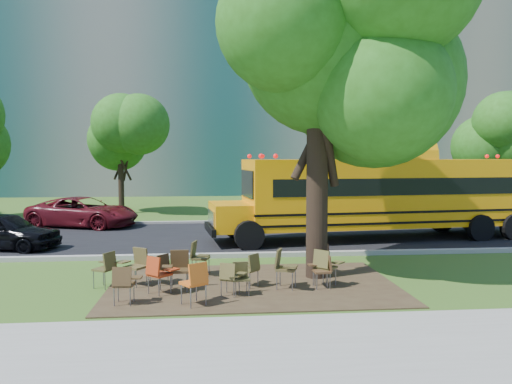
{
  "coord_description": "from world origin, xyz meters",
  "views": [
    {
      "loc": [
        -0.06,
        -12.58,
        3.16
      ],
      "look_at": [
        1.53,
        4.39,
        1.97
      ],
      "focal_mm": 35.0,
      "sensor_mm": 36.0,
      "label": 1
    }
  ],
  "objects": [
    {
      "name": "bg_car_red",
      "position": [
        -5.74,
        10.43,
        0.69
      ],
      "size": [
        5.41,
        3.77,
        1.37
      ],
      "primitive_type": "imported",
      "rotation": [
        0.0,
        0.0,
        1.24
      ],
      "color": "#4F0D14",
      "rests_on": "ground"
    },
    {
      "name": "chair_3",
      "position": [
        -0.81,
        -0.82,
        0.59
      ],
      "size": [
        0.62,
        0.56,
        0.96
      ],
      "rotation": [
        0.0,
        0.0,
        3.13
      ],
      "color": "#422E17",
      "rests_on": "ground"
    },
    {
      "name": "chair_11",
      "position": [
        0.93,
        -0.7,
        0.52
      ],
      "size": [
        0.57,
        0.72,
        0.84
      ],
      "rotation": [
        0.0,
        0.0,
        0.85
      ],
      "color": "#4A4520",
      "rests_on": "ground"
    },
    {
      "name": "chair_6",
      "position": [
        2.66,
        -0.95,
        0.51
      ],
      "size": [
        0.51,
        0.54,
        0.83
      ],
      "rotation": [
        0.0,
        0.0,
        1.62
      ],
      "color": "#4C311B",
      "rests_on": "ground"
    },
    {
      "name": "kerb_far",
      "position": [
        0.0,
        11.1,
        0.07
      ],
      "size": [
        80.0,
        0.25,
        0.14
      ],
      "primitive_type": "cube",
      "color": "gray",
      "rests_on": "ground"
    },
    {
      "name": "chair_1",
      "position": [
        -1.23,
        -1.19,
        0.57
      ],
      "size": [
        0.79,
        0.62,
        0.92
      ],
      "rotation": [
        0.0,
        0.0,
        -0.75
      ],
      "color": "#A73211",
      "rests_on": "ground"
    },
    {
      "name": "chair_8",
      "position": [
        -2.56,
        -0.39,
        0.55
      ],
      "size": [
        0.58,
        0.74,
        0.89
      ],
      "rotation": [
        0.0,
        0.0,
        1.06
      ],
      "color": "#48411F",
      "rests_on": "ground"
    },
    {
      "name": "chair_12",
      "position": [
        1.69,
        -0.96,
        0.6
      ],
      "size": [
        0.6,
        0.77,
        0.96
      ],
      "rotation": [
        0.0,
        0.0,
        4.36
      ],
      "color": "#49401F",
      "rests_on": "ground"
    },
    {
      "name": "sidewalk",
      "position": [
        0.0,
        -5.0,
        0.02
      ],
      "size": [
        60.0,
        4.0,
        0.04
      ],
      "primitive_type": "cube",
      "color": "gray",
      "rests_on": "ground"
    },
    {
      "name": "asphalt_road",
      "position": [
        0.0,
        7.0,
        0.02
      ],
      "size": [
        80.0,
        8.0,
        0.04
      ],
      "primitive_type": "cube",
      "color": "black",
      "rests_on": "ground"
    },
    {
      "name": "black_car",
      "position": [
        -7.09,
        5.01,
        0.66
      ],
      "size": [
        4.12,
        2.44,
        1.31
      ],
      "primitive_type": "imported",
      "rotation": [
        0.0,
        0.0,
        1.33
      ],
      "color": "black",
      "rests_on": "ground"
    },
    {
      "name": "chair_5",
      "position": [
        0.62,
        -1.39,
        0.48
      ],
      "size": [
        0.51,
        0.49,
        0.77
      ],
      "rotation": [
        0.0,
        0.0,
        3.23
      ],
      "color": "#47401F",
      "rests_on": "ground"
    },
    {
      "name": "chair_13",
      "position": [
        2.89,
        0.34,
        0.54
      ],
      "size": [
        0.59,
        0.67,
        0.87
      ],
      "rotation": [
        0.0,
        0.0,
        0.38
      ],
      "color": "#3E2416",
      "rests_on": "ground"
    },
    {
      "name": "chair_7",
      "position": [
        2.74,
        -0.82,
        0.57
      ],
      "size": [
        0.79,
        0.63,
        0.93
      ],
      "rotation": [
        0.0,
        0.0,
        -0.81
      ],
      "color": "brown",
      "rests_on": "ground"
    },
    {
      "name": "kerb_near",
      "position": [
        0.0,
        3.0,
        0.07
      ],
      "size": [
        80.0,
        0.25,
        0.14
      ],
      "primitive_type": "cube",
      "color": "gray",
      "rests_on": "ground"
    },
    {
      "name": "dirt_patch",
      "position": [
        1.0,
        -0.5,
        0.01
      ],
      "size": [
        7.0,
        4.5,
        0.03
      ],
      "primitive_type": "cube",
      "color": "#382819",
      "rests_on": "ground"
    },
    {
      "name": "building_right",
      "position": [
        24.0,
        38.0,
        12.5
      ],
      "size": [
        30.0,
        16.0,
        25.0
      ],
      "primitive_type": "cube",
      "color": "slate",
      "rests_on": "ground"
    },
    {
      "name": "chair_4",
      "position": [
        0.4,
        -1.49,
        0.49
      ],
      "size": [
        0.66,
        0.52,
        0.8
      ],
      "rotation": [
        0.0,
        0.0,
        -0.45
      ],
      "color": "brown",
      "rests_on": "ground"
    },
    {
      "name": "building_main",
      "position": [
        -8.0,
        36.0,
        11.0
      ],
      "size": [
        38.0,
        16.0,
        22.0
      ],
      "primitive_type": "cube",
      "color": "slate",
      "rests_on": "ground"
    },
    {
      "name": "school_bus",
      "position": [
        6.82,
        5.99,
        1.78
      ],
      "size": [
        12.8,
        4.13,
        3.08
      ],
      "rotation": [
        0.0,
        0.0,
        0.11
      ],
      "color": "orange",
      "rests_on": "ground"
    },
    {
      "name": "chair_10",
      "position": [
        -0.37,
        0.6,
        0.58
      ],
      "size": [
        0.55,
        0.71,
        0.93
      ],
      "rotation": [
        0.0,
        0.0,
        -1.82
      ],
      "color": "#413B1C",
      "rests_on": "ground"
    },
    {
      "name": "main_tree",
      "position": [
        2.73,
        0.13,
        5.77
      ],
      "size": [
        7.2,
        7.2,
        9.38
      ],
      "color": "black",
      "rests_on": "ground"
    },
    {
      "name": "chair_2",
      "position": [
        -0.35,
        -2.13,
        0.59
      ],
      "size": [
        0.64,
        0.8,
        0.96
      ],
      "rotation": [
        0.0,
        0.0,
        0.59
      ],
      "color": "#D55C16",
      "rests_on": "ground"
    },
    {
      "name": "chair_0",
      "position": [
        -1.87,
        -1.94,
        0.54
      ],
      "size": [
        0.59,
        0.51,
        0.87
      ],
      "rotation": [
        0.0,
        0.0,
        -0.08
      ],
      "color": "#463019",
      "rests_on": "ground"
    },
    {
      "name": "bg_tree_2",
      "position": [
        -5.0,
        16.0,
        4.21
      ],
      "size": [
        4.8,
        4.8,
        6.62
      ],
      "color": "black",
      "rests_on": "ground"
    },
    {
      "name": "chair_14",
      "position": [
        -1.26,
        -0.29,
        0.49
      ],
      "size": [
        0.54,
        0.68,
        0.79
      ],
      "rotation": [
        0.0,
        0.0,
        0.81
      ],
      "color": "#3D2A16",
      "rests_on": "ground"
    },
    {
      "name": "bg_tree_4",
      "position": [
        16.0,
        13.0,
        4.34
      ],
      "size": [
        5.0,
        5.0,
        6.85
      ],
      "color": "black",
      "rests_on": "ground"
    },
    {
      "name": "ground",
      "position": [
        0.0,
        0.0,
        0.0
      ],
      "size": [
        160.0,
        160.0,
        0.0
      ],
      "primitive_type": "plane",
      "color": "#3C5A1C",
      "rests_on": "ground"
    },
    {
      "name": "chair_9",
      "position": [
        -1.86,
        -0.28,
        0.58
      ],
      "size": [
        0.79,
        0.63,
        0.94
      ],
      "rotation": [
        0.0,
        0.0,
        2.55
      ],
      "color": "brown",
      "rests_on": "ground"
    },
    {
      "name": "bg_tree_3",
      "position": [
        8.0,
        14.0,
        5.03
      ],
      "size": [
        5.6,
        5.6,
        7.84
      ],
      "color": "black",
      "rests_on": "ground"
    }
  ]
}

